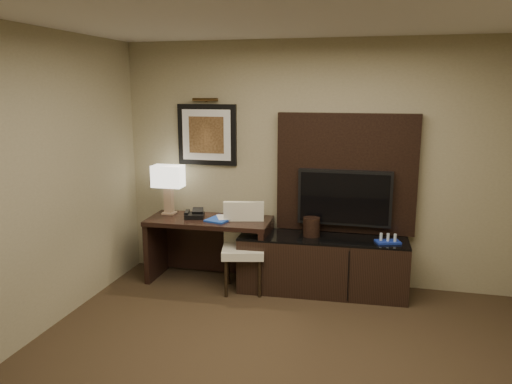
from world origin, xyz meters
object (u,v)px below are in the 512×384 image
(tv, at_px, (344,198))
(table_lamp, at_px, (168,188))
(desk_chair, at_px, (243,250))
(water_bottle, at_px, (245,211))
(ice_bucket, at_px, (311,227))
(minibar_tray, at_px, (388,239))
(desk, at_px, (210,250))
(credenza, at_px, (322,265))
(desk_phone, at_px, (194,213))

(tv, distance_m, table_lamp, 2.01)
(desk_chair, distance_m, water_bottle, 0.45)
(tv, bearing_deg, ice_bucket, -153.41)
(tv, height_order, minibar_tray, tv)
(ice_bucket, bearing_deg, desk_chair, -164.37)
(desk, height_order, desk_chair, desk_chair)
(credenza, distance_m, desk_chair, 0.87)
(desk, relative_size, ice_bucket, 6.80)
(tv, bearing_deg, desk_chair, -160.72)
(desk_chair, xyz_separation_m, ice_bucket, (0.71, 0.20, 0.25))
(desk_phone, relative_size, water_bottle, 1.14)
(tv, xyz_separation_m, desk_phone, (-1.65, -0.19, -0.23))
(desk_chair, height_order, desk_phone, desk_chair)
(desk_chair, xyz_separation_m, table_lamp, (-0.97, 0.28, 0.58))
(tv, xyz_separation_m, table_lamp, (-2.01, -0.08, 0.02))
(desk_phone, bearing_deg, desk, -14.75)
(tv, distance_m, ice_bucket, 0.48)
(ice_bucket, height_order, minibar_tray, ice_bucket)
(desk, distance_m, ice_bucket, 1.20)
(table_lamp, xyz_separation_m, ice_bucket, (1.68, -0.08, -0.33))
(table_lamp, bearing_deg, desk_chair, -16.20)
(credenza, distance_m, table_lamp, 1.95)
(desk_chair, height_order, ice_bucket, desk_chair)
(tv, xyz_separation_m, minibar_tray, (0.47, -0.22, -0.36))
(desk_phone, bearing_deg, water_bottle, -7.20)
(ice_bucket, relative_size, minibar_tray, 0.82)
(water_bottle, relative_size, minibar_tray, 0.76)
(minibar_tray, bearing_deg, desk_chair, -174.53)
(desk, xyz_separation_m, water_bottle, (0.40, 0.07, 0.46))
(table_lamp, bearing_deg, water_bottle, -2.31)
(desk, bearing_deg, ice_bucket, -0.75)
(tv, relative_size, desk_chair, 1.08)
(desk_phone, xyz_separation_m, minibar_tray, (2.12, -0.03, -0.13))
(desk, relative_size, water_bottle, 7.41)
(table_lamp, distance_m, ice_bucket, 1.71)
(table_lamp, xyz_separation_m, minibar_tray, (2.48, -0.14, -0.38))
(credenza, distance_m, minibar_tray, 0.76)
(desk, height_order, table_lamp, table_lamp)
(credenza, relative_size, ice_bucket, 8.79)
(desk_chair, bearing_deg, minibar_tray, -7.75)
(desk, distance_m, desk_chair, 0.48)
(desk, distance_m, table_lamp, 0.86)
(credenza, distance_m, tv, 0.76)
(credenza, xyz_separation_m, table_lamp, (-1.81, 0.11, 0.74))
(minibar_tray, bearing_deg, table_lamp, 176.81)
(desk_phone, bearing_deg, ice_bucket, -13.15)
(desk, bearing_deg, water_bottle, 8.19)
(tv, relative_size, water_bottle, 5.37)
(desk_chair, bearing_deg, ice_bucket, 2.41)
(water_bottle, bearing_deg, desk_chair, -80.45)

